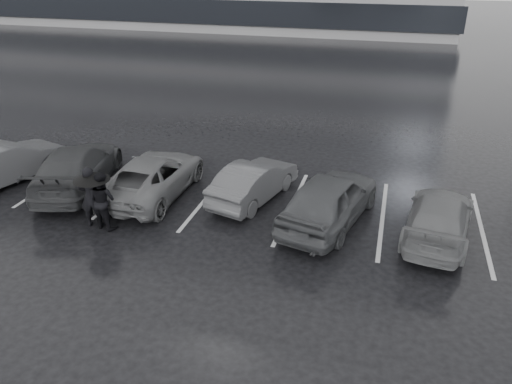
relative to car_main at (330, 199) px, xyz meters
The scene contains 11 objects.
ground 2.69m from the car_main, 135.69° to the right, with size 160.00×160.00×0.00m, color black.
car_main is the anchor object (origin of this frame).
car_west_a 2.70m from the car_main, 160.83° to the left, with size 1.32×3.78×1.25m, color #2E2E30.
car_west_b 5.83m from the car_main, behind, with size 2.16×4.68×1.30m, color #49494B.
car_west_c 8.54m from the car_main, behind, with size 2.00×4.91×1.43m, color black.
car_west_d 11.16m from the car_main, behind, with size 1.48×4.25×1.40m, color #2E2E30.
car_east 3.06m from the car_main, ahead, with size 1.69×4.15×1.20m, color #49494B.
pedestrian_left 6.86m from the car_main, 162.54° to the right, with size 0.68×0.45×1.86m, color black.
pedestrian_right 6.53m from the car_main, 161.83° to the right, with size 0.83×0.65×1.71m, color black.
umbrella 6.82m from the car_main, 162.52° to the right, with size 1.03×1.03×1.75m.
stall_stripes 2.84m from the car_main, 165.30° to the left, with size 19.72×5.00×0.00m.
Camera 1 is at (3.30, -11.24, 7.29)m, focal length 35.00 mm.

